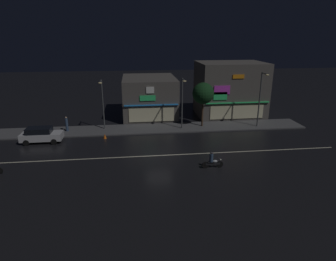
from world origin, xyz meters
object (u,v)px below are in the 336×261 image
at_px(streetlamp_west, 102,100).
at_px(motorcycle_lead, 212,161).
at_px(parked_car_near_kerb, 41,135).
at_px(streetlamp_east, 261,95).
at_px(traffic_cone, 105,136).
at_px(streetlamp_mid, 182,99).
at_px(pedestrian_on_sidewalk, 67,124).

xyz_separation_m(streetlamp_west, motorcycle_lead, (10.34, -11.87, -3.13)).
bearing_deg(parked_car_near_kerb, streetlamp_east, -175.05).
bearing_deg(streetlamp_east, motorcycle_lead, -129.37).
bearing_deg(traffic_cone, motorcycle_lead, -41.57).
bearing_deg(streetlamp_west, streetlamp_mid, -5.71).
height_order(streetlamp_west, streetlamp_mid, streetlamp_mid).
bearing_deg(motorcycle_lead, streetlamp_mid, -90.70).
relative_size(streetlamp_west, pedestrian_on_sidewalk, 3.38).
distance_m(streetlamp_west, parked_car_near_kerb, 7.82).
xyz_separation_m(streetlamp_east, pedestrian_on_sidewalk, (-23.48, 1.03, -3.19)).
bearing_deg(streetlamp_east, parked_car_near_kerb, -175.05).
bearing_deg(streetlamp_mid, pedestrian_on_sidewalk, 176.76).
xyz_separation_m(parked_car_near_kerb, motorcycle_lead, (16.75, -8.47, -0.24)).
relative_size(streetlamp_east, parked_car_near_kerb, 1.58).
height_order(pedestrian_on_sidewalk, traffic_cone, pedestrian_on_sidewalk).
relative_size(parked_car_near_kerb, motorcycle_lead, 2.26).
bearing_deg(streetlamp_mid, streetlamp_west, 174.29).
height_order(streetlamp_mid, traffic_cone, streetlamp_mid).
distance_m(pedestrian_on_sidewalk, parked_car_near_kerb, 3.83).
bearing_deg(parked_car_near_kerb, pedestrian_on_sidewalk, -122.21).
bearing_deg(pedestrian_on_sidewalk, streetlamp_west, -21.15).
bearing_deg(parked_car_near_kerb, traffic_cone, -176.37).
xyz_separation_m(streetlamp_west, pedestrian_on_sidewalk, (-4.38, -0.16, -2.79)).
bearing_deg(parked_car_near_kerb, streetlamp_west, -152.07).
xyz_separation_m(streetlamp_east, traffic_cone, (-18.80, -1.79, -3.89)).
distance_m(streetlamp_east, parked_car_near_kerb, 25.82).
relative_size(pedestrian_on_sidewalk, parked_car_near_kerb, 0.41).
bearing_deg(traffic_cone, parked_car_near_kerb, -176.37).
xyz_separation_m(pedestrian_on_sidewalk, motorcycle_lead, (14.71, -11.71, -0.34)).
xyz_separation_m(streetlamp_mid, pedestrian_on_sidewalk, (-13.85, 0.78, -2.88)).
bearing_deg(streetlamp_west, motorcycle_lead, -48.96).
relative_size(parked_car_near_kerb, traffic_cone, 7.82).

